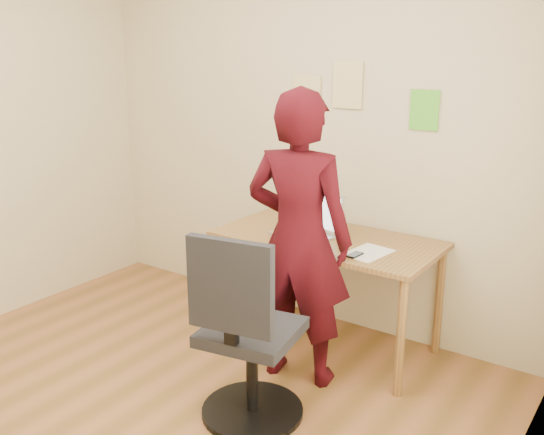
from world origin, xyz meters
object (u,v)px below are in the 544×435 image
Objects in this scene: office_chair at (246,343)px; person at (299,240)px; phone at (355,255)px; desk at (327,250)px; laptop at (308,227)px.

person is (-0.03, 0.54, 0.40)m from office_chair.
office_chair is 0.62× the size of person.
phone is 0.07× the size of person.
laptop is at bearing -167.08° from desk.
laptop is 0.25× the size of person.
person is (-0.24, -0.22, 0.11)m from phone.
phone reaches higher than desk.
office_chair is (-0.21, -0.77, -0.30)m from phone.
laptop is 0.41× the size of office_chair.
office_chair is (0.10, -0.98, -0.20)m from desk.
phone is at bearing -34.54° from desk.
phone is at bearing -148.56° from person.
desk is 1.34× the size of office_chair.
laptop reaches higher than desk.
office_chair is at bearing -63.74° from laptop.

